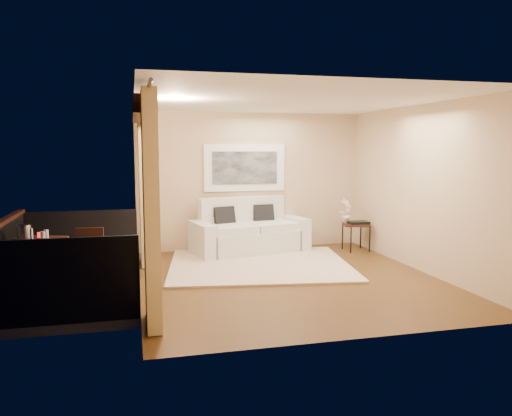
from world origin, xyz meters
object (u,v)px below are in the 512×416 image
object	(u,v)px
balcony_chair_far	(91,252)
ice_bucket	(24,232)
sofa	(248,233)
balcony_chair_near	(47,272)
bistro_table	(34,246)
orchid	(346,210)
side_table	(356,227)

from	to	relation	value
balcony_chair_far	ice_bucket	distance (m)	0.96
sofa	ice_bucket	bearing A→B (deg)	-161.18
balcony_chair_far	balcony_chair_near	world-z (taller)	balcony_chair_far
balcony_chair_far	bistro_table	bearing A→B (deg)	33.10
balcony_chair_far	ice_bucket	world-z (taller)	ice_bucket
balcony_chair_near	ice_bucket	bearing A→B (deg)	127.94
ice_bucket	orchid	bearing A→B (deg)	18.95
sofa	bistro_table	size ratio (longest dim) A/B	2.82
side_table	balcony_chair_near	bearing A→B (deg)	-154.67
balcony_chair_near	ice_bucket	xyz separation A→B (m)	(-0.38, 0.74, 0.39)
orchid	balcony_chair_near	bearing A→B (deg)	-152.85
balcony_chair_far	balcony_chair_near	distance (m)	1.14
balcony_chair_near	ice_bucket	size ratio (longest dim) A/B	4.40
balcony_chair_near	balcony_chair_far	bearing A→B (deg)	77.89
sofa	balcony_chair_far	world-z (taller)	sofa
orchid	ice_bucket	world-z (taller)	orchid
orchid	bistro_table	size ratio (longest dim) A/B	0.61
sofa	balcony_chair_far	bearing A→B (deg)	-158.55
bistro_table	ice_bucket	distance (m)	0.23
ice_bucket	balcony_chair_far	bearing A→B (deg)	20.90
side_table	balcony_chair_near	xyz separation A→B (m)	(-5.28, -2.50, 0.03)
bistro_table	ice_bucket	xyz separation A→B (m)	(-0.13, 0.06, 0.18)
balcony_chair_near	side_table	bearing A→B (deg)	36.09
sofa	ice_bucket	xyz separation A→B (m)	(-3.57, -2.13, 0.52)
sofa	orchid	world-z (taller)	sofa
sofa	side_table	distance (m)	2.12
side_table	balcony_chair_far	size ratio (longest dim) A/B	0.69
orchid	balcony_chair_far	size ratio (longest dim) A/B	0.57
side_table	ice_bucket	world-z (taller)	ice_bucket
orchid	side_table	bearing A→B (deg)	-36.88
side_table	ice_bucket	distance (m)	5.94
orchid	bistro_table	distance (m)	5.71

